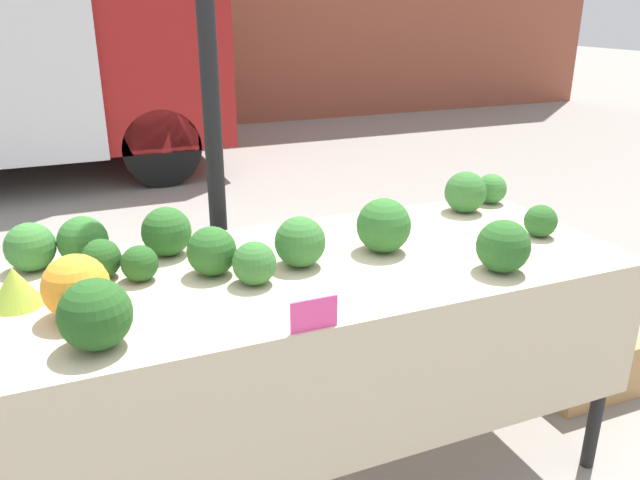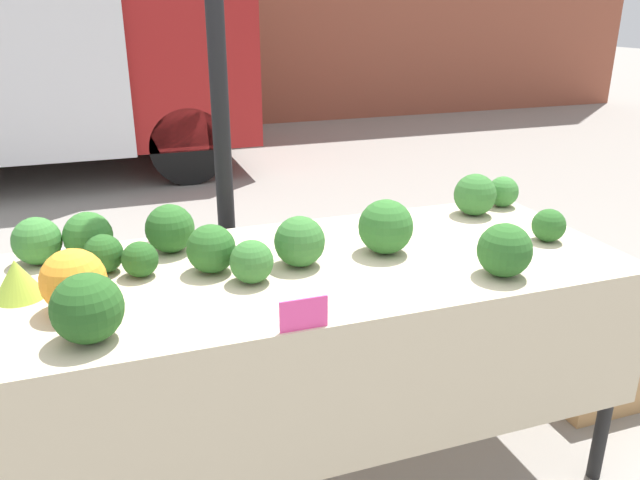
% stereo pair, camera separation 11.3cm
% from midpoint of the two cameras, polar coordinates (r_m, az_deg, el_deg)
% --- Properties ---
extents(ground_plane, '(40.00, 40.00, 0.00)m').
position_cam_midpoint_polar(ground_plane, '(2.54, -1.36, -20.28)').
color(ground_plane, gray).
extents(tent_pole, '(0.07, 0.07, 2.70)m').
position_cam_midpoint_polar(tent_pole, '(2.47, -11.31, 12.95)').
color(tent_pole, black).
rests_on(tent_pole, ground_plane).
extents(market_table, '(2.05, 0.86, 0.86)m').
position_cam_midpoint_polar(market_table, '(2.07, -0.85, -5.42)').
color(market_table, beige).
rests_on(market_table, ground_plane).
extents(orange_cauliflower, '(0.18, 0.18, 0.18)m').
position_cam_midpoint_polar(orange_cauliflower, '(1.84, -23.08, -3.97)').
color(orange_cauliflower, orange).
rests_on(orange_cauliflower, market_table).
extents(romanesco_head, '(0.15, 0.15, 0.12)m').
position_cam_midpoint_polar(romanesco_head, '(1.99, -27.60, -3.81)').
color(romanesco_head, '#93B238').
rests_on(romanesco_head, market_table).
extents(broccoli_head_0, '(0.18, 0.18, 0.18)m').
position_cam_midpoint_polar(broccoli_head_0, '(1.66, -21.73, -6.37)').
color(broccoli_head_0, '#23511E').
rests_on(broccoli_head_0, market_table).
extents(broccoli_head_1, '(0.14, 0.14, 0.14)m').
position_cam_midpoint_polar(broccoli_head_1, '(1.92, -7.72, -2.14)').
color(broccoli_head_1, '#336B2D').
rests_on(broccoli_head_1, market_table).
extents(broccoli_head_2, '(0.16, 0.16, 0.16)m').
position_cam_midpoint_polar(broccoli_head_2, '(2.22, -26.32, -0.59)').
color(broccoli_head_2, '#387533').
rests_on(broccoli_head_2, market_table).
extents(broccoli_head_3, '(0.19, 0.19, 0.19)m').
position_cam_midpoint_polar(broccoli_head_3, '(2.15, 4.34, 1.32)').
color(broccoli_head_3, '#2D6628').
rests_on(broccoli_head_3, market_table).
extents(broccoli_head_4, '(0.16, 0.16, 0.16)m').
position_cam_midpoint_polar(broccoli_head_4, '(2.00, -11.48, -1.02)').
color(broccoli_head_4, '#285B23').
rests_on(broccoli_head_4, market_table).
extents(broccoli_head_5, '(0.17, 0.17, 0.17)m').
position_cam_midpoint_polar(broccoli_head_5, '(2.05, 14.90, -0.57)').
color(broccoli_head_5, '#285B23').
rests_on(broccoli_head_5, market_table).
extents(broccoli_head_6, '(0.13, 0.13, 0.13)m').
position_cam_midpoint_polar(broccoli_head_6, '(2.77, 14.27, 4.56)').
color(broccoli_head_6, '#387533').
rests_on(broccoli_head_6, market_table).
extents(broccoli_head_7, '(0.11, 0.11, 0.11)m').
position_cam_midpoint_polar(broccoli_head_7, '(2.02, -17.72, -2.07)').
color(broccoli_head_7, '#23511E').
rests_on(broccoli_head_7, market_table).
extents(broccoli_head_8, '(0.17, 0.17, 0.17)m').
position_cam_midpoint_polar(broccoli_head_8, '(2.19, -15.31, 0.74)').
color(broccoli_head_8, '#285B23').
rests_on(broccoli_head_8, market_table).
extents(broccoli_head_9, '(0.17, 0.17, 0.17)m').
position_cam_midpoint_polar(broccoli_head_9, '(2.03, -3.42, -0.20)').
color(broccoli_head_9, '#336B2D').
rests_on(broccoli_head_9, market_table).
extents(broccoli_head_10, '(0.16, 0.16, 0.16)m').
position_cam_midpoint_polar(broccoli_head_10, '(2.20, -22.26, -0.08)').
color(broccoli_head_10, '#2D6628').
rests_on(broccoli_head_10, market_table).
extents(broccoli_head_11, '(0.12, 0.12, 0.12)m').
position_cam_midpoint_polar(broccoli_head_11, '(2.41, 18.27, 1.65)').
color(broccoli_head_11, '#285B23').
rests_on(broccoli_head_11, market_table).
extents(broccoli_head_12, '(0.13, 0.13, 0.13)m').
position_cam_midpoint_polar(broccoli_head_12, '(2.08, -20.89, -1.63)').
color(broccoli_head_12, '#23511E').
rests_on(broccoli_head_12, market_table).
extents(broccoli_head_13, '(0.17, 0.17, 0.17)m').
position_cam_midpoint_polar(broccoli_head_13, '(2.62, 11.95, 4.29)').
color(broccoli_head_13, '#336B2D').
rests_on(broccoli_head_13, market_table).
extents(price_sign, '(0.13, 0.01, 0.09)m').
position_cam_midpoint_polar(price_sign, '(1.65, -2.54, -6.84)').
color(price_sign, '#EF4793').
rests_on(price_sign, market_table).
extents(produce_crate, '(0.44, 0.38, 0.27)m').
position_cam_midpoint_polar(produce_crate, '(3.13, 21.63, -10.24)').
color(produce_crate, tan).
rests_on(produce_crate, ground_plane).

